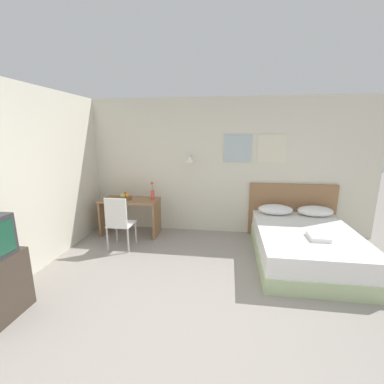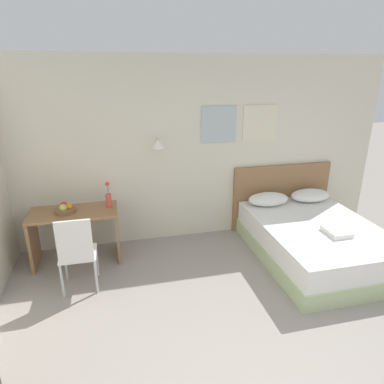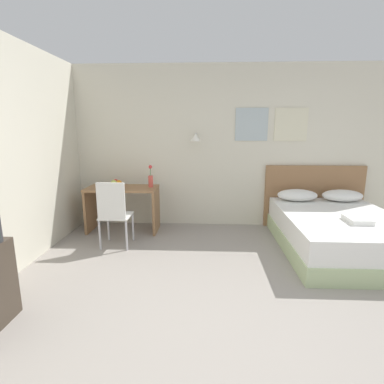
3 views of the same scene
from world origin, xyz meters
name	(u,v)px [view 2 (image 2 of 3)]	position (x,y,z in m)	size (l,w,h in m)	color
wall_back	(195,151)	(0.01, 2.89, 1.33)	(5.89, 0.31, 2.65)	beige
bed	(315,241)	(1.43, 1.78, 0.25)	(1.50, 2.04, 0.51)	#B2C693
headboard	(281,196)	(1.43, 2.83, 0.52)	(1.62, 0.06, 1.04)	#8E6642
pillow_left	(268,199)	(1.08, 2.56, 0.60)	(0.62, 0.37, 0.18)	white
pillow_right	(310,195)	(1.78, 2.56, 0.60)	(0.62, 0.37, 0.18)	white
folded_towel_near_foot	(337,232)	(1.49, 1.48, 0.54)	(0.26, 0.32, 0.06)	white
desk	(75,227)	(-1.71, 2.47, 0.50)	(1.11, 0.55, 0.72)	#8E6642
desk_chair	(77,250)	(-1.64, 1.75, 0.54)	(0.41, 0.41, 0.94)	white
fruit_bowl	(65,209)	(-1.81, 2.46, 0.77)	(0.26, 0.26, 0.13)	brown
flower_vase	(109,198)	(-1.26, 2.50, 0.85)	(0.07, 0.07, 0.35)	#D14C42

